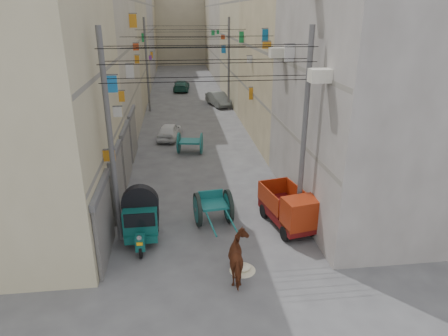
{
  "coord_description": "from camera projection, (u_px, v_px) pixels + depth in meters",
  "views": [
    {
      "loc": [
        -1.17,
        -8.13,
        8.39
      ],
      "look_at": [
        0.58,
        6.5,
        2.62
      ],
      "focal_mm": 32.0,
      "sensor_mm": 36.0,
      "label": 1
    }
  ],
  "objects": [
    {
      "name": "overhead_cables",
      "position": [
        196.0,
        44.0,
        21.55
      ],
      "size": [
        7.4,
        22.52,
        1.12
      ],
      "color": "black",
      "rests_on": "ground"
    },
    {
      "name": "distant_car_white",
      "position": [
        169.0,
        131.0,
        28.12
      ],
      "size": [
        1.92,
        3.52,
        1.14
      ],
      "primitive_type": "imported",
      "rotation": [
        0.0,
        0.0,
        2.96
      ],
      "color": "silver",
      "rests_on": "ground"
    },
    {
      "name": "building_row_right",
      "position": [
        264.0,
        32.0,
        40.78
      ],
      "size": [
        8.0,
        62.0,
        14.0
      ],
      "color": "#9D9793",
      "rests_on": "ground"
    },
    {
      "name": "auto_rickshaw",
      "position": [
        141.0,
        216.0,
        15.43
      ],
      "size": [
        1.45,
        2.5,
        1.75
      ],
      "rotation": [
        0.0,
        0.0,
        0.02
      ],
      "color": "black",
      "rests_on": "ground"
    },
    {
      "name": "horse",
      "position": [
        240.0,
        258.0,
        13.29
      ],
      "size": [
        0.86,
        1.79,
        1.48
      ],
      "primitive_type": "imported",
      "rotation": [
        0.0,
        0.0,
        3.11
      ],
      "color": "brown",
      "rests_on": "ground"
    },
    {
      "name": "mini_truck",
      "position": [
        292.0,
        212.0,
        16.17
      ],
      "size": [
        1.96,
        3.28,
        1.73
      ],
      "rotation": [
        0.0,
        0.0,
        0.2
      ],
      "color": "black",
      "rests_on": "ground"
    },
    {
      "name": "ac_units",
      "position": [
        299.0,
        38.0,
        15.49
      ],
      "size": [
        0.7,
        6.55,
        3.35
      ],
      "color": "beige",
      "rests_on": "ground"
    },
    {
      "name": "feed_sack",
      "position": [
        243.0,
        267.0,
        13.84
      ],
      "size": [
        0.57,
        0.45,
        0.28
      ],
      "primitive_type": "ellipsoid",
      "color": "beige",
      "rests_on": "ground"
    },
    {
      "name": "distant_car_green",
      "position": [
        181.0,
        86.0,
        45.26
      ],
      "size": [
        2.02,
        4.2,
        1.18
      ],
      "primitive_type": "imported",
      "rotation": [
        0.0,
        0.0,
        3.05
      ],
      "color": "#1A4C40",
      "rests_on": "ground"
    },
    {
      "name": "distant_car_grey",
      "position": [
        218.0,
        99.0,
        38.09
      ],
      "size": [
        2.29,
        4.06,
        1.27
      ],
      "primitive_type": "imported",
      "rotation": [
        0.0,
        0.0,
        0.26
      ],
      "color": "#565B58",
      "rests_on": "ground"
    },
    {
      "name": "shutters_left",
      "position": [
        122.0,
        165.0,
        19.32
      ],
      "size": [
        0.18,
        14.4,
        2.88
      ],
      "color": "#45454A",
      "rests_on": "ground"
    },
    {
      "name": "second_cart",
      "position": [
        190.0,
        142.0,
        25.17
      ],
      "size": [
        1.73,
        1.58,
        1.34
      ],
      "rotation": [
        0.0,
        0.0,
        -0.17
      ],
      "color": "#145A5A",
      "rests_on": "ground"
    },
    {
      "name": "utility_poles",
      "position": [
        195.0,
        87.0,
        24.96
      ],
      "size": [
        7.4,
        22.2,
        8.0
      ],
      "color": "#515053",
      "rests_on": "ground"
    },
    {
      "name": "end_cap_building",
      "position": [
        180.0,
        24.0,
        69.34
      ],
      "size": [
        22.0,
        10.0,
        13.0
      ],
      "primitive_type": "cube",
      "color": "tan",
      "rests_on": "ground"
    },
    {
      "name": "signboards",
      "position": [
        192.0,
        84.0,
        29.47
      ],
      "size": [
        8.22,
        40.52,
        5.67
      ],
      "color": "#B23E17",
      "rests_on": "ground"
    },
    {
      "name": "tonga_cart",
      "position": [
        213.0,
        207.0,
        16.76
      ],
      "size": [
        1.64,
        3.28,
        1.43
      ],
      "rotation": [
        0.0,
        0.0,
        0.12
      ],
      "color": "black",
      "rests_on": "ground"
    },
    {
      "name": "building_row_left",
      "position": [
        103.0,
        33.0,
        39.01
      ],
      "size": [
        8.0,
        62.0,
        14.0
      ],
      "color": "#B5AB89",
      "rests_on": "ground"
    }
  ]
}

